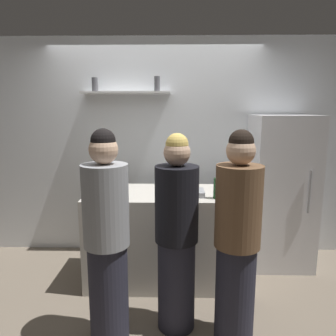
% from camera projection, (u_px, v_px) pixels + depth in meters
% --- Properties ---
extents(ground_plane, '(5.28, 5.28, 0.00)m').
position_uv_depth(ground_plane, '(148.00, 305.00, 2.91)').
color(ground_plane, '#726656').
extents(back_wall_assembly, '(4.80, 0.32, 2.60)m').
position_uv_depth(back_wall_assembly, '(155.00, 148.00, 3.90)').
color(back_wall_assembly, white).
rests_on(back_wall_assembly, ground).
extents(refrigerator, '(0.67, 0.63, 1.71)m').
position_uv_depth(refrigerator, '(281.00, 192.00, 3.56)').
color(refrigerator, white).
rests_on(refrigerator, ground).
extents(counter, '(1.63, 0.74, 0.94)m').
position_uv_depth(counter, '(168.00, 236.00, 3.29)').
color(counter, '#B7B2A8').
rests_on(counter, ground).
extents(baking_pan, '(0.34, 0.24, 0.05)m').
position_uv_depth(baking_pan, '(187.00, 193.00, 3.10)').
color(baking_pan, gray).
rests_on(baking_pan, counter).
extents(utensil_holder, '(0.10, 0.10, 0.22)m').
position_uv_depth(utensil_holder, '(176.00, 181.00, 3.46)').
color(utensil_holder, '#B2B2B7').
rests_on(utensil_holder, counter).
extents(wine_bottle_dark_glass, '(0.06, 0.06, 0.29)m').
position_uv_depth(wine_bottle_dark_glass, '(109.00, 186.00, 3.02)').
color(wine_bottle_dark_glass, black).
rests_on(wine_bottle_dark_glass, counter).
extents(wine_bottle_amber_glass, '(0.07, 0.07, 0.29)m').
position_uv_depth(wine_bottle_amber_glass, '(228.00, 183.00, 3.15)').
color(wine_bottle_amber_glass, '#472814').
rests_on(wine_bottle_amber_glass, counter).
extents(wine_bottle_green_glass, '(0.08, 0.08, 0.30)m').
position_uv_depth(wine_bottle_green_glass, '(218.00, 187.00, 2.97)').
color(wine_bottle_green_glass, '#19471E').
rests_on(wine_bottle_green_glass, counter).
extents(water_bottle_plastic, '(0.08, 0.08, 0.23)m').
position_uv_depth(water_bottle_plastic, '(111.00, 178.00, 3.38)').
color(water_bottle_plastic, silver).
rests_on(water_bottle_plastic, counter).
extents(person_grey_hoodie, '(0.34, 0.34, 1.64)m').
position_uv_depth(person_grey_hoodie, '(107.00, 240.00, 2.36)').
color(person_grey_hoodie, '#262633').
rests_on(person_grey_hoodie, ground).
extents(person_brown_jacket, '(0.34, 0.34, 1.63)m').
position_uv_depth(person_brown_jacket, '(237.00, 241.00, 2.35)').
color(person_brown_jacket, '#262633').
rests_on(person_brown_jacket, ground).
extents(person_blonde, '(0.34, 0.34, 1.59)m').
position_uv_depth(person_blonde, '(177.00, 236.00, 2.49)').
color(person_blonde, '#262633').
rests_on(person_blonde, ground).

